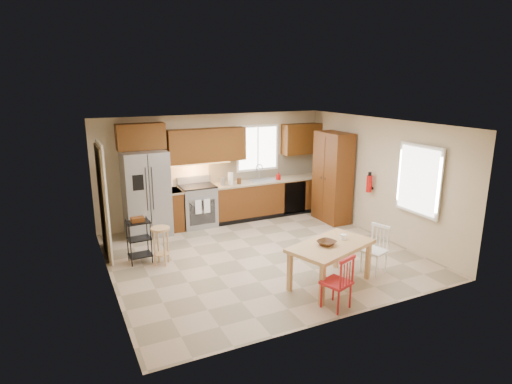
{
  "coord_description": "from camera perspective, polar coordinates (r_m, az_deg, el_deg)",
  "views": [
    {
      "loc": [
        -3.39,
        -6.81,
        3.24
      ],
      "look_at": [
        0.06,
        0.4,
        1.15
      ],
      "focal_mm": 30.0,
      "sensor_mm": 36.0,
      "label": 1
    }
  ],
  "objects": [
    {
      "name": "floor",
      "position": [
        8.27,
        0.8,
        -8.42
      ],
      "size": [
        5.5,
        5.5,
        0.0
      ],
      "primitive_type": "plane",
      "color": "tan",
      "rests_on": "ground"
    },
    {
      "name": "ceiling",
      "position": [
        7.64,
        0.87,
        9.09
      ],
      "size": [
        5.5,
        5.0,
        0.02
      ],
      "primitive_type": "cube",
      "color": "silver",
      "rests_on": "ground"
    },
    {
      "name": "wall_back",
      "position": [
        10.11,
        -5.49,
        3.23
      ],
      "size": [
        5.5,
        0.02,
        2.5
      ],
      "primitive_type": "cube",
      "color": "#CCB793",
      "rests_on": "ground"
    },
    {
      "name": "wall_front",
      "position": [
        5.83,
        11.87,
        -5.63
      ],
      "size": [
        5.5,
        0.02,
        2.5
      ],
      "primitive_type": "cube",
      "color": "#CCB793",
      "rests_on": "ground"
    },
    {
      "name": "wall_left",
      "position": [
        7.13,
        -19.41,
        -2.43
      ],
      "size": [
        0.02,
        5.0,
        2.5
      ],
      "primitive_type": "cube",
      "color": "#CCB793",
      "rests_on": "ground"
    },
    {
      "name": "wall_right",
      "position": [
        9.38,
        16.06,
        1.83
      ],
      "size": [
        0.02,
        5.0,
        2.5
      ],
      "primitive_type": "cube",
      "color": "#CCB793",
      "rests_on": "ground"
    },
    {
      "name": "refrigerator",
      "position": [
        9.39,
        -14.41,
        -0.19
      ],
      "size": [
        0.92,
        0.75,
        1.82
      ],
      "primitive_type": "cube",
      "color": "gray",
      "rests_on": "floor"
    },
    {
      "name": "range_stove",
      "position": [
        9.84,
        -7.75,
        -1.91
      ],
      "size": [
        0.76,
        0.63,
        0.92
      ],
      "primitive_type": "cube",
      "color": "gray",
      "rests_on": "floor"
    },
    {
      "name": "base_cabinet_narrow",
      "position": [
        9.71,
        -10.86,
        -2.32
      ],
      "size": [
        0.3,
        0.6,
        0.9
      ],
      "primitive_type": "cube",
      "color": "#582B10",
      "rests_on": "floor"
    },
    {
      "name": "base_cabinet_run",
      "position": [
        10.53,
        1.78,
        -0.72
      ],
      "size": [
        2.92,
        0.6,
        0.9
      ],
      "primitive_type": "cube",
      "color": "#582B10",
      "rests_on": "floor"
    },
    {
      "name": "dishwasher",
      "position": [
        10.55,
        5.21,
        -0.75
      ],
      "size": [
        0.6,
        0.02,
        0.78
      ],
      "primitive_type": "cube",
      "color": "black",
      "rests_on": "floor"
    },
    {
      "name": "backsplash",
      "position": [
        10.61,
        1.11,
        3.43
      ],
      "size": [
        2.92,
        0.03,
        0.55
      ],
      "primitive_type": "cube",
      "color": "beige",
      "rests_on": "wall_back"
    },
    {
      "name": "upper_over_fridge",
      "position": [
        9.36,
        -15.12,
        7.15
      ],
      "size": [
        1.0,
        0.35,
        0.55
      ],
      "primitive_type": "cube",
      "color": "#5B310F",
      "rests_on": "wall_back"
    },
    {
      "name": "upper_left_block",
      "position": [
        9.76,
        -6.6,
        6.22
      ],
      "size": [
        1.8,
        0.35,
        0.75
      ],
      "primitive_type": "cube",
      "color": "#5B310F",
      "rests_on": "wall_back"
    },
    {
      "name": "upper_right_block",
      "position": [
        10.83,
        6.09,
        7.06
      ],
      "size": [
        1.0,
        0.35,
        0.75
      ],
      "primitive_type": "cube",
      "color": "#5B310F",
      "rests_on": "wall_back"
    },
    {
      "name": "window_back",
      "position": [
        10.44,
        0.2,
        5.89
      ],
      "size": [
        1.12,
        0.04,
        1.12
      ],
      "primitive_type": "cube",
      "color": "white",
      "rests_on": "wall_back"
    },
    {
      "name": "sink",
      "position": [
        10.35,
        0.87,
        1.35
      ],
      "size": [
        0.62,
        0.46,
        0.16
      ],
      "primitive_type": "cube",
      "color": "gray",
      "rests_on": "base_cabinet_run"
    },
    {
      "name": "undercab_glow",
      "position": [
        9.71,
        -8.15,
        3.76
      ],
      "size": [
        1.6,
        0.3,
        0.01
      ],
      "primitive_type": "cube",
      "color": "#FFBF66",
      "rests_on": "wall_back"
    },
    {
      "name": "soap_bottle",
      "position": [
        10.4,
        2.99,
        2.17
      ],
      "size": [
        0.09,
        0.09,
        0.19
      ],
      "primitive_type": "imported",
      "color": "red",
      "rests_on": "base_cabinet_run"
    },
    {
      "name": "paper_towel",
      "position": [
        9.92,
        -3.4,
        1.81
      ],
      "size": [
        0.12,
        0.12,
        0.28
      ],
      "primitive_type": "cylinder",
      "color": "white",
      "rests_on": "base_cabinet_run"
    },
    {
      "name": "canister_steel",
      "position": [
        9.86,
        -4.47,
        1.41
      ],
      "size": [
        0.11,
        0.11,
        0.18
      ],
      "primitive_type": "cylinder",
      "color": "gray",
      "rests_on": "base_cabinet_run"
    },
    {
      "name": "canister_wood",
      "position": [
        9.98,
        -2.27,
        1.5
      ],
      "size": [
        0.1,
        0.1,
        0.14
      ],
      "primitive_type": "cylinder",
      "color": "#4B2C14",
      "rests_on": "base_cabinet_run"
    },
    {
      "name": "pantry",
      "position": [
        10.14,
        10.16,
        1.95
      ],
      "size": [
        0.5,
        0.95,
        2.1
      ],
      "primitive_type": "cube",
      "color": "#582B10",
      "rests_on": "floor"
    },
    {
      "name": "fire_extinguisher",
      "position": [
        9.45,
        14.85,
        1.06
      ],
      "size": [
        0.12,
        0.12,
        0.36
      ],
      "primitive_type": "cylinder",
      "color": "red",
      "rests_on": "wall_right"
    },
    {
      "name": "window_right",
      "position": [
        8.49,
        20.9,
        1.5
      ],
      "size": [
        0.04,
        1.02,
        1.32
      ],
      "primitive_type": "cube",
      "color": "white",
      "rests_on": "wall_right"
    },
    {
      "name": "doorway",
      "position": [
        8.43,
        -19.8,
        -1.29
      ],
      "size": [
        0.04,
        0.95,
        2.1
      ],
      "primitive_type": "cube",
      "color": "#8C7A59",
      "rests_on": "wall_left"
    },
    {
      "name": "dining_table",
      "position": [
        7.13,
        9.85,
        -9.54
      ],
      "size": [
        1.59,
        1.2,
        0.69
      ],
      "primitive_type": null,
      "rotation": [
        0.0,
        0.0,
        0.33
      ],
      "color": "tan",
      "rests_on": "floor"
    },
    {
      "name": "chair_red",
      "position": [
        6.44,
        10.68,
        -11.65
      ],
      "size": [
        0.49,
        0.49,
        0.83
      ],
      "primitive_type": null,
      "rotation": [
        0.0,
        0.0,
        0.33
      ],
      "color": "#B21B1D",
      "rests_on": "floor"
    },
    {
      "name": "chair_white",
      "position": [
        7.69,
        15.5,
        -7.46
      ],
      "size": [
        0.49,
        0.49,
        0.83
      ],
      "primitive_type": null,
      "rotation": [
        0.0,
        0.0,
        1.9
      ],
      "color": "white",
      "rests_on": "floor"
    },
    {
      "name": "table_bowl",
      "position": [
        6.95,
        9.38,
        -7.03
      ],
      "size": [
        0.36,
        0.36,
        0.07
      ],
      "primitive_type": "imported",
      "rotation": [
        0.0,
        0.0,
        0.33
      ],
      "color": "#4B2C14",
      "rests_on": "dining_table"
    },
    {
      "name": "table_jar",
      "position": [
        7.22,
        11.59,
        -6.05
      ],
      "size": [
        0.12,
        0.12,
        0.11
      ],
      "primitive_type": "cylinder",
      "rotation": [
        0.0,
        0.0,
        0.33
      ],
      "color": "white",
      "rests_on": "dining_table"
    },
    {
      "name": "bar_stool",
      "position": [
        7.95,
        -12.53,
        -7.03
      ],
      "size": [
        0.43,
        0.43,
        0.7
      ],
      "primitive_type": null,
      "rotation": [
        0.0,
        0.0,
        0.34
      ],
      "color": "tan",
      "rests_on": "floor"
    },
    {
      "name": "utility_cart",
      "position": [
        8.11,
        -15.31,
        -6.32
      ],
      "size": [
        0.42,
        0.33,
        0.82
      ],
      "primitive_type": null,
      "rotation": [
        0.0,
        0.0,
        0.04
      ],
      "color": "black",
      "rests_on": "floor"
    }
  ]
}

